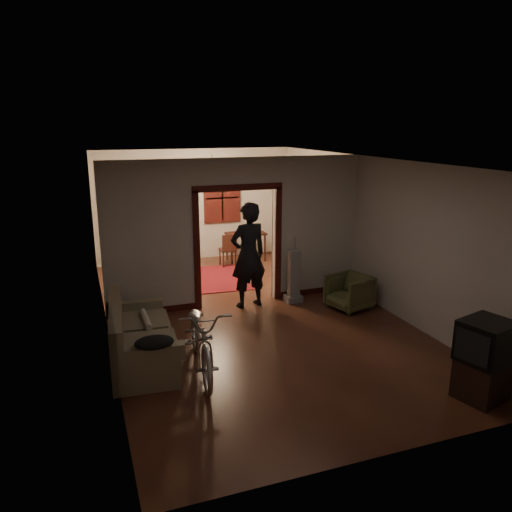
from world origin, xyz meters
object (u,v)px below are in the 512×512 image
sofa (142,332)px  person (248,255)px  bicycle (201,336)px  armchair (349,292)px  locker (149,233)px  desk (246,247)px

sofa → person: 2.81m
bicycle → armchair: 3.51m
sofa → locker: (0.84, 5.17, 0.35)m
person → locker: bearing=-79.3°
bicycle → locker: 5.75m
person → desk: (1.00, 3.11, -0.65)m
sofa → bicycle: (0.75, -0.57, 0.06)m
armchair → locker: size_ratio=0.45×
bicycle → locker: locker is taller
bicycle → desk: 5.87m
sofa → desk: sofa is taller
sofa → bicycle: size_ratio=1.00×
locker → desk: locker is taller
person → desk: bearing=-118.4°
armchair → desk: (-0.74, 3.89, 0.03)m
sofa → armchair: sofa is taller
sofa → person: (2.21, 1.65, 0.56)m
locker → desk: size_ratio=1.65×
desk → bicycle: bearing=-131.0°
armchair → desk: 3.96m
sofa → armchair: 4.04m
bicycle → desk: size_ratio=2.02×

